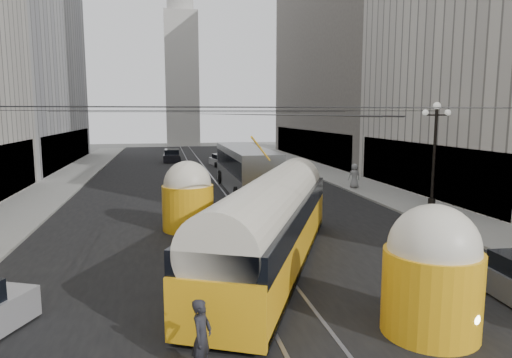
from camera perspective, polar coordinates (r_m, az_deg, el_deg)
name	(u,v)px	position (r m, az deg, el deg)	size (l,w,h in m)	color
road	(206,181)	(40.06, -6.24, -0.24)	(20.00, 85.00, 0.02)	black
sidewalk_left	(69,178)	(44.18, -22.36, 0.08)	(4.00, 72.00, 0.15)	gray
sidewalk_right	(323,172)	(46.05, 8.39, 0.92)	(4.00, 72.00, 0.15)	gray
rail_left	(198,181)	(40.00, -7.31, -0.27)	(0.12, 85.00, 0.04)	gray
rail_right	(215,181)	(40.13, -5.17, -0.21)	(0.12, 85.00, 0.04)	gray
building_left_far	(5,34)	(58.01, -28.92, 15.60)	(12.60, 28.60, 28.60)	#999999
building_right_far	(354,28)	(60.70, 12.18, 17.95)	(12.60, 32.60, 32.60)	#514C47
distant_tower	(181,63)	(87.52, -9.31, 14.08)	(6.00, 6.00, 31.36)	#B2AFA8
lamppost_right_mid	(435,148)	(29.80, 21.43, 3.59)	(1.86, 0.44, 6.37)	black
catenary	(208,113)	(38.64, -6.06, 8.21)	(25.00, 72.00, 0.23)	black
streetcar	(272,222)	(17.56, 2.02, -5.33)	(8.34, 14.95, 3.56)	#F7AD15
city_bus	(245,167)	(34.28, -1.34, 1.45)	(3.02, 13.07, 3.32)	gray
sedan_white_far	(221,161)	(51.34, -4.40, 2.31)	(2.37, 4.39, 1.32)	silver
sedan_dark_far	(172,156)	(56.82, -10.46, 2.85)	(2.10, 4.82, 1.51)	black
pedestrian_crossing_a	(202,337)	(10.85, -6.79, -19.06)	(0.65, 0.43, 1.78)	black
pedestrian_sidewalk_right	(354,176)	(35.86, 12.20, 0.39)	(0.92, 0.56, 1.87)	gray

